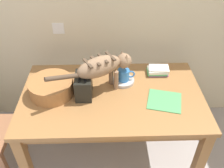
{
  "coord_description": "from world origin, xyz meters",
  "views": [
    {
      "loc": [
        -0.06,
        0.12,
        2.0
      ],
      "look_at": [
        -0.02,
        1.54,
        0.86
      ],
      "focal_mm": 39.7,
      "sensor_mm": 36.0,
      "label": 1
    }
  ],
  "objects": [
    {
      "name": "toaster",
      "position": [
        -0.23,
        1.54,
        0.85
      ],
      "size": [
        0.12,
        0.2,
        0.18
      ],
      "color": "black",
      "rests_on": "dining_table"
    },
    {
      "name": "book_stack",
      "position": [
        0.37,
        1.79,
        0.79
      ],
      "size": [
        0.18,
        0.13,
        0.06
      ],
      "color": "#9B5299",
      "rests_on": "dining_table"
    },
    {
      "name": "magazine",
      "position": [
        0.36,
        1.45,
        0.76
      ],
      "size": [
        0.29,
        0.28,
        0.01
      ],
      "primitive_type": "cube",
      "rotation": [
        0.0,
        0.0,
        -0.25
      ],
      "color": "#4B9B59",
      "rests_on": "dining_table"
    },
    {
      "name": "saucer_bowl",
      "position": [
        0.08,
        1.68,
        0.77
      ],
      "size": [
        0.18,
        0.18,
        0.03
      ],
      "primitive_type": "cylinder",
      "color": "#B0A9A3",
      "rests_on": "dining_table"
    },
    {
      "name": "cat",
      "position": [
        -0.08,
        1.59,
        0.97
      ],
      "size": [
        0.6,
        0.37,
        0.3
      ],
      "rotation": [
        0.0,
        0.0,
        -1.06
      ],
      "color": "#8B6A4E",
      "rests_on": "dining_table"
    },
    {
      "name": "coffee_mug",
      "position": [
        0.08,
        1.68,
        0.83
      ],
      "size": [
        0.14,
        0.09,
        0.09
      ],
      "color": "#3177C3",
      "rests_on": "saucer_bowl"
    },
    {
      "name": "wall_rear",
      "position": [
        -0.0,
        2.19,
        1.25
      ],
      "size": [
        4.7,
        0.11,
        2.5
      ],
      "color": "beige",
      "rests_on": "ground_plane"
    },
    {
      "name": "wicker_basket",
      "position": [
        -0.47,
        1.56,
        0.82
      ],
      "size": [
        0.33,
        0.33,
        0.12
      ],
      "color": "#9C6435",
      "rests_on": "dining_table"
    },
    {
      "name": "dining_table",
      "position": [
        -0.02,
        1.54,
        0.67
      ],
      "size": [
        1.38,
        0.82,
        0.76
      ],
      "color": "olive",
      "rests_on": "ground_plane"
    }
  ]
}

